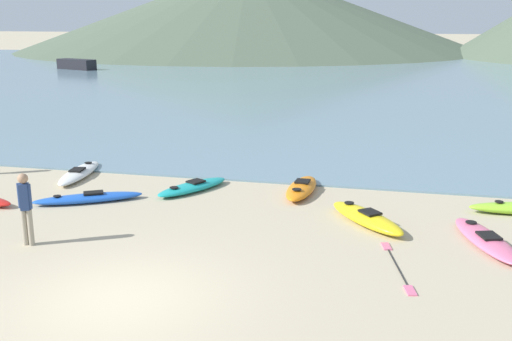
{
  "coord_description": "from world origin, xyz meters",
  "views": [
    {
      "loc": [
        4.97,
        -9.54,
        5.21
      ],
      "look_at": [
        0.7,
        8.34,
        0.5
      ],
      "focal_mm": 42.0,
      "sensor_mm": 36.0,
      "label": 1
    }
  ],
  "objects_px": {
    "person_near_foreground": "(25,204)",
    "kayak_on_sand_3": "(485,239)",
    "moored_boat_2": "(76,64)",
    "moored_boat_4": "(199,59)",
    "kayak_on_sand_7": "(88,198)",
    "kayak_on_sand_0": "(302,188)",
    "kayak_on_sand_1": "(193,187)",
    "kayak_on_sand_5": "(79,173)",
    "loose_paddle": "(397,266)",
    "kayak_on_sand_6": "(366,218)"
  },
  "relations": [
    {
      "from": "kayak_on_sand_0",
      "to": "kayak_on_sand_1",
      "type": "distance_m",
      "value": 3.36
    },
    {
      "from": "kayak_on_sand_3",
      "to": "moored_boat_4",
      "type": "relative_size",
      "value": 0.62
    },
    {
      "from": "kayak_on_sand_3",
      "to": "kayak_on_sand_5",
      "type": "relative_size",
      "value": 0.96
    },
    {
      "from": "kayak_on_sand_6",
      "to": "loose_paddle",
      "type": "height_order",
      "value": "kayak_on_sand_6"
    },
    {
      "from": "kayak_on_sand_0",
      "to": "kayak_on_sand_5",
      "type": "height_order",
      "value": "kayak_on_sand_0"
    },
    {
      "from": "moored_boat_2",
      "to": "kayak_on_sand_0",
      "type": "bearing_deg",
      "value": -52.56
    },
    {
      "from": "kayak_on_sand_6",
      "to": "moored_boat_2",
      "type": "relative_size",
      "value": 0.58
    },
    {
      "from": "kayak_on_sand_3",
      "to": "person_near_foreground",
      "type": "height_order",
      "value": "person_near_foreground"
    },
    {
      "from": "person_near_foreground",
      "to": "moored_boat_2",
      "type": "relative_size",
      "value": 0.37
    },
    {
      "from": "kayak_on_sand_5",
      "to": "person_near_foreground",
      "type": "bearing_deg",
      "value": -71.09
    },
    {
      "from": "moored_boat_2",
      "to": "moored_boat_4",
      "type": "height_order",
      "value": "moored_boat_2"
    },
    {
      "from": "moored_boat_2",
      "to": "kayak_on_sand_7",
      "type": "bearing_deg",
      "value": -59.98
    },
    {
      "from": "person_near_foreground",
      "to": "kayak_on_sand_3",
      "type": "bearing_deg",
      "value": 13.56
    },
    {
      "from": "kayak_on_sand_0",
      "to": "moored_boat_4",
      "type": "bearing_deg",
      "value": 112.0
    },
    {
      "from": "kayak_on_sand_1",
      "to": "moored_boat_2",
      "type": "xyz_separation_m",
      "value": [
        -26.22,
        39.13,
        0.44
      ]
    },
    {
      "from": "kayak_on_sand_1",
      "to": "moored_boat_2",
      "type": "distance_m",
      "value": 47.11
    },
    {
      "from": "kayak_on_sand_6",
      "to": "moored_boat_2",
      "type": "distance_m",
      "value": 51.78
    },
    {
      "from": "kayak_on_sand_3",
      "to": "kayak_on_sand_7",
      "type": "relative_size",
      "value": 1.04
    },
    {
      "from": "kayak_on_sand_1",
      "to": "kayak_on_sand_7",
      "type": "bearing_deg",
      "value": -144.46
    },
    {
      "from": "kayak_on_sand_7",
      "to": "loose_paddle",
      "type": "xyz_separation_m",
      "value": [
        8.78,
        -2.7,
        -0.11
      ]
    },
    {
      "from": "kayak_on_sand_0",
      "to": "moored_boat_2",
      "type": "relative_size",
      "value": 0.59
    },
    {
      "from": "kayak_on_sand_1",
      "to": "moored_boat_2",
      "type": "height_order",
      "value": "moored_boat_2"
    },
    {
      "from": "loose_paddle",
      "to": "kayak_on_sand_0",
      "type": "bearing_deg",
      "value": 119.82
    },
    {
      "from": "moored_boat_4",
      "to": "loose_paddle",
      "type": "distance_m",
      "value": 59.37
    },
    {
      "from": "kayak_on_sand_5",
      "to": "kayak_on_sand_7",
      "type": "height_order",
      "value": "kayak_on_sand_5"
    },
    {
      "from": "kayak_on_sand_6",
      "to": "moored_boat_4",
      "type": "distance_m",
      "value": 56.6
    },
    {
      "from": "kayak_on_sand_0",
      "to": "person_near_foreground",
      "type": "distance_m",
      "value": 8.05
    },
    {
      "from": "kayak_on_sand_0",
      "to": "moored_boat_4",
      "type": "xyz_separation_m",
      "value": [
        -20.07,
        49.68,
        0.39
      ]
    },
    {
      "from": "kayak_on_sand_1",
      "to": "kayak_on_sand_7",
      "type": "distance_m",
      "value": 3.14
    },
    {
      "from": "moored_boat_4",
      "to": "kayak_on_sand_6",
      "type": "bearing_deg",
      "value": -66.95
    },
    {
      "from": "kayak_on_sand_3",
      "to": "loose_paddle",
      "type": "height_order",
      "value": "kayak_on_sand_3"
    },
    {
      "from": "moored_boat_4",
      "to": "kayak_on_sand_1",
      "type": "bearing_deg",
      "value": -71.55
    },
    {
      "from": "kayak_on_sand_7",
      "to": "moored_boat_4",
      "type": "xyz_separation_m",
      "value": [
        -14.2,
        52.04,
        0.42
      ]
    },
    {
      "from": "moored_boat_4",
      "to": "moored_boat_2",
      "type": "bearing_deg",
      "value": -130.51
    },
    {
      "from": "kayak_on_sand_3",
      "to": "moored_boat_4",
      "type": "distance_m",
      "value": 58.5
    },
    {
      "from": "kayak_on_sand_5",
      "to": "kayak_on_sand_6",
      "type": "height_order",
      "value": "kayak_on_sand_6"
    },
    {
      "from": "kayak_on_sand_0",
      "to": "kayak_on_sand_5",
      "type": "bearing_deg",
      "value": 178.56
    },
    {
      "from": "kayak_on_sand_1",
      "to": "person_near_foreground",
      "type": "bearing_deg",
      "value": -113.4
    },
    {
      "from": "kayak_on_sand_6",
      "to": "kayak_on_sand_7",
      "type": "xyz_separation_m",
      "value": [
        -7.96,
        0.04,
        -0.05
      ]
    },
    {
      "from": "moored_boat_4",
      "to": "loose_paddle",
      "type": "relative_size",
      "value": 1.84
    },
    {
      "from": "kayak_on_sand_1",
      "to": "kayak_on_sand_5",
      "type": "distance_m",
      "value": 4.35
    },
    {
      "from": "kayak_on_sand_0",
      "to": "kayak_on_sand_3",
      "type": "height_order",
      "value": "kayak_on_sand_0"
    },
    {
      "from": "kayak_on_sand_7",
      "to": "kayak_on_sand_3",
      "type": "bearing_deg",
      "value": -4.51
    },
    {
      "from": "kayak_on_sand_3",
      "to": "moored_boat_4",
      "type": "height_order",
      "value": "moored_boat_4"
    },
    {
      "from": "kayak_on_sand_3",
      "to": "moored_boat_4",
      "type": "bearing_deg",
      "value": 115.28
    },
    {
      "from": "kayak_on_sand_6",
      "to": "kayak_on_sand_5",
      "type": "bearing_deg",
      "value": 164.98
    },
    {
      "from": "kayak_on_sand_6",
      "to": "moored_boat_4",
      "type": "xyz_separation_m",
      "value": [
        -22.16,
        52.09,
        0.37
      ]
    },
    {
      "from": "kayak_on_sand_6",
      "to": "moored_boat_2",
      "type": "xyz_separation_m",
      "value": [
        -31.63,
        41.0,
        0.4
      ]
    },
    {
      "from": "kayak_on_sand_7",
      "to": "loose_paddle",
      "type": "bearing_deg",
      "value": -17.09
    },
    {
      "from": "kayak_on_sand_7",
      "to": "moored_boat_2",
      "type": "distance_m",
      "value": 47.31
    }
  ]
}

